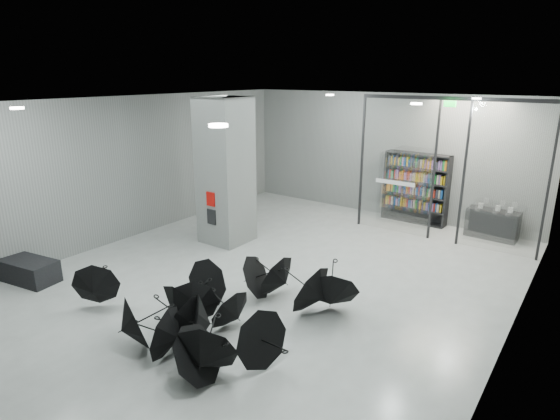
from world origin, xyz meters
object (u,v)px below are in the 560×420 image
Objects in this scene: umbrella_cluster at (222,317)px; shop_counter at (492,224)px; bookshelf at (416,188)px; column at (225,171)px; bench at (26,270)px.

shop_counter is at bearing 70.97° from umbrella_cluster.
bookshelf is 0.42× the size of umbrella_cluster.
umbrella_cluster is (3.21, -3.72, -1.68)m from column.
shop_counter is at bearing 37.02° from column.
column reaches higher than bench.
bookshelf is at bearing 52.07° from column.
bench is 12.29m from shop_counter.
bench is 0.71× the size of bookshelf.
column is 2.88× the size of shop_counter.
umbrella_cluster is (-2.86, -8.30, -0.10)m from shop_counter.
bench is at bearing -169.48° from umbrella_cluster.
shop_counter is at bearing -2.03° from bookshelf.
bench is 11.06m from bookshelf.
shop_counter is 0.26× the size of umbrella_cluster.
shop_counter reaches higher than bench.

